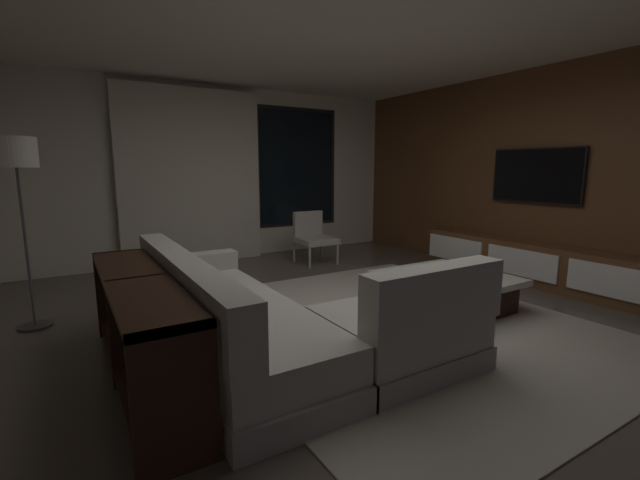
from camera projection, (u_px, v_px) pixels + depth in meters
name	position (u px, v px, depth m)	size (l,w,h in m)	color
floor	(359.00, 327.00, 3.89)	(9.20, 9.20, 0.00)	#564C44
back_wall_with_window	(221.00, 174.00, 6.67)	(6.60, 0.30, 2.70)	beige
media_wall	(560.00, 176.00, 5.23)	(0.12, 7.80, 2.70)	brown
ceiling	(365.00, 12.00, 3.43)	(8.20, 8.20, 0.00)	beige
area_rug	(396.00, 323.00, 3.98)	(3.20, 3.80, 0.01)	#ADA391
sectional_couch	(273.00, 322.00, 3.20)	(1.98, 2.50, 0.82)	gray
coffee_table	(446.00, 291.00, 4.36)	(1.16, 1.16, 0.36)	black
book_stack_on_coffee_table	(438.00, 268.00, 4.43)	(0.27, 0.23, 0.10)	#933D8C
accent_chair_near_window	(313.00, 235.00, 6.49)	(0.55, 0.57, 0.78)	#B2ADA0
media_console	(535.00, 264.00, 5.31)	(0.46, 3.10, 0.52)	brown
mounted_tv	(536.00, 176.00, 5.38)	(0.05, 1.20, 0.69)	black
console_table_behind_couch	(140.00, 324.00, 2.83)	(0.40, 2.10, 0.74)	black
standing_lamp	(16.00, 165.00, 3.64)	(0.34, 0.34, 1.71)	#333335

